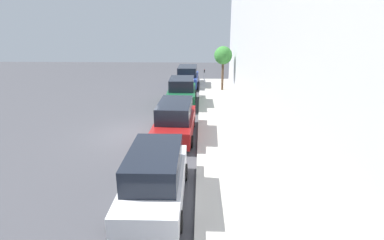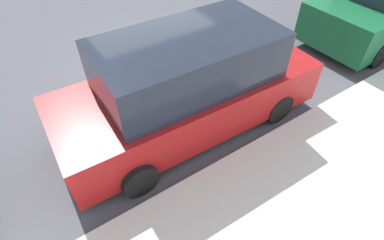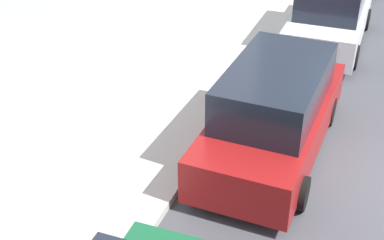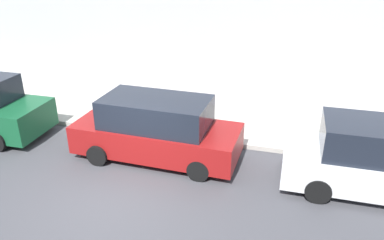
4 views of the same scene
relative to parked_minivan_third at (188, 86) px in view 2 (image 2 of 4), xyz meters
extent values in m
plane|color=#424247|center=(-2.30, 0.17, -0.92)|extent=(60.00, 60.00, 0.00)
cube|color=#B2ADA3|center=(2.71, 0.17, -0.85)|extent=(3.02, 32.00, 0.15)
cube|color=maroon|center=(0.00, 0.00, -0.28)|extent=(2.05, 4.95, 0.84)
cube|color=black|center=(0.00, 0.00, 0.56)|extent=(1.76, 3.15, 0.84)
cylinder|color=black|center=(-0.90, 1.52, -0.61)|extent=(0.22, 0.62, 0.62)
cylinder|color=black|center=(0.90, 1.52, -0.61)|extent=(0.22, 0.62, 0.62)
cylinder|color=black|center=(-0.90, -1.52, -0.61)|extent=(0.22, 0.62, 0.62)
cylinder|color=black|center=(0.90, -1.52, -0.61)|extent=(0.22, 0.62, 0.62)
cube|color=#14512D|center=(-0.05, 6.45, -0.22)|extent=(2.03, 4.83, 0.96)
cylinder|color=black|center=(-0.98, 7.93, -0.59)|extent=(0.22, 0.66, 0.66)
cylinder|color=black|center=(-0.98, 4.96, -0.59)|extent=(0.22, 0.66, 0.66)
cylinder|color=black|center=(0.88, 4.96, -0.59)|extent=(0.22, 0.66, 0.66)
camera|label=1|loc=(1.36, -15.01, 4.98)|focal=28.00mm
camera|label=2|loc=(3.62, -2.35, 3.32)|focal=28.00mm
camera|label=3|loc=(-1.79, 8.95, 5.21)|focal=50.00mm
camera|label=4|loc=(-9.32, -3.69, 4.79)|focal=35.00mm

